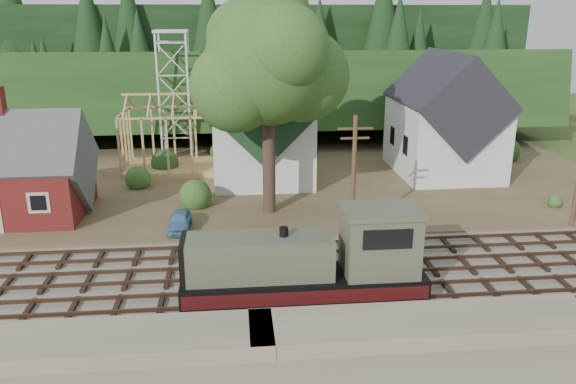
{
  "coord_description": "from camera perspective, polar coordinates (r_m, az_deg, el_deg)",
  "views": [
    {
      "loc": [
        -0.4,
        -27.98,
        13.87
      ],
      "look_at": [
        2.95,
        6.0,
        3.0
      ],
      "focal_mm": 35.0,
      "sensor_mm": 36.0,
      "label": 1
    }
  ],
  "objects": [
    {
      "name": "lattice_tower",
      "position": [
        56.39,
        -11.64,
        13.41
      ],
      "size": [
        3.2,
        3.2,
        12.12
      ],
      "color": "silver",
      "rests_on": "village_flat"
    },
    {
      "name": "embankment",
      "position": [
        23.92,
        -3.81,
        -17.83
      ],
      "size": [
        64.0,
        5.0,
        1.6
      ],
      "primitive_type": "cube",
      "color": "#7F7259",
      "rests_on": "ground"
    },
    {
      "name": "timber_frame",
      "position": [
        51.4,
        -11.82,
        5.38
      ],
      "size": [
        8.2,
        6.2,
        6.99
      ],
      "color": "tan",
      "rests_on": "village_flat"
    },
    {
      "name": "railroad_bed",
      "position": [
        31.2,
        -4.36,
        -8.63
      ],
      "size": [
        64.0,
        11.0,
        0.16
      ],
      "primitive_type": "cube",
      "color": "#726B5B",
      "rests_on": "ground"
    },
    {
      "name": "car_red",
      "position": [
        49.54,
        17.27,
        1.66
      ],
      "size": [
        4.71,
        3.86,
        1.19
      ],
      "primitive_type": "imported",
      "rotation": [
        0.0,
        0.0,
        1.05
      ],
      "color": "red",
      "rests_on": "village_flat"
    },
    {
      "name": "car_blue",
      "position": [
        37.54,
        -10.95,
        -2.89
      ],
      "size": [
        1.48,
        3.54,
        1.2
      ],
      "primitive_type": "imported",
      "rotation": [
        0.0,
        0.0,
        -0.02
      ],
      "color": "#5289B0",
      "rests_on": "village_flat"
    },
    {
      "name": "locomotive",
      "position": [
        27.86,
        2.56,
        -7.35
      ],
      "size": [
        11.83,
        2.96,
        4.74
      ],
      "color": "black",
      "rests_on": "railroad_bed"
    },
    {
      "name": "village_flat",
      "position": [
        47.99,
        -4.92,
        0.98
      ],
      "size": [
        64.0,
        26.0,
        0.3
      ],
      "primitive_type": "cube",
      "color": "brown",
      "rests_on": "ground"
    },
    {
      "name": "ground",
      "position": [
        31.23,
        -4.36,
        -8.76
      ],
      "size": [
        140.0,
        140.0,
        0.0
      ],
      "primitive_type": "plane",
      "color": "#384C1E",
      "rests_on": "ground"
    },
    {
      "name": "big_tree",
      "position": [
        38.32,
        -1.81,
        12.18
      ],
      "size": [
        10.9,
        8.4,
        14.7
      ],
      "color": "#38281E",
      "rests_on": "village_flat"
    },
    {
      "name": "hillside",
      "position": [
        71.34,
        -5.24,
        6.38
      ],
      "size": [
        70.0,
        28.96,
        12.74
      ],
      "primitive_type": "cube",
      "rotation": [
        -0.17,
        0.0,
        0.0
      ],
      "color": "#1E3F19",
      "rests_on": "ground"
    },
    {
      "name": "depot",
      "position": [
        43.31,
        -26.54,
        1.52
      ],
      "size": [
        10.8,
        7.41,
        9.0
      ],
      "color": "#5D1A15",
      "rests_on": "village_flat"
    },
    {
      "name": "farmhouse",
      "position": [
        51.25,
        15.62,
        6.89
      ],
      "size": [
        8.4,
        10.8,
        10.6
      ],
      "color": "silver",
      "rests_on": "village_flat"
    },
    {
      "name": "ridge",
      "position": [
        87.09,
        -5.36,
        8.42
      ],
      "size": [
        80.0,
        20.0,
        12.0
      ],
      "primitive_type": "cube",
      "color": "black",
      "rests_on": "ground"
    },
    {
      "name": "telegraph_pole_near",
      "position": [
        35.33,
        6.68,
        1.73
      ],
      "size": [
        2.2,
        0.28,
        8.0
      ],
      "color": "#4C331E",
      "rests_on": "ground"
    },
    {
      "name": "church",
      "position": [
        48.5,
        -2.73,
        7.32
      ],
      "size": [
        8.4,
        15.17,
        13.0
      ],
      "color": "silver",
      "rests_on": "village_flat"
    }
  ]
}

